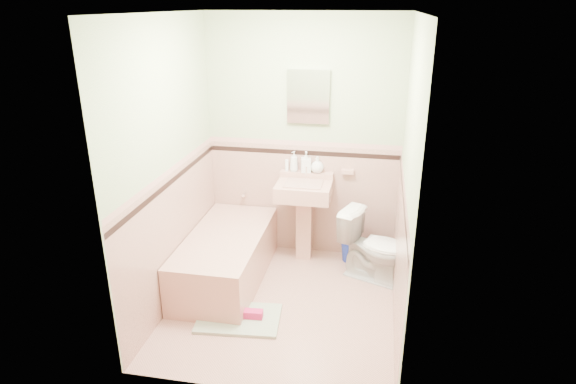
% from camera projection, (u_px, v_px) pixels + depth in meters
% --- Properties ---
extents(floor, '(2.20, 2.20, 0.00)m').
position_uv_depth(floor, '(283.00, 304.00, 4.48)').
color(floor, tan).
rests_on(floor, ground).
extents(ceiling, '(2.20, 2.20, 0.00)m').
position_uv_depth(ceiling, '(282.00, 13.00, 3.58)').
color(ceiling, white).
rests_on(ceiling, ground).
extents(wall_back, '(2.50, 0.00, 2.50)m').
position_uv_depth(wall_back, '(303.00, 140.00, 5.04)').
color(wall_back, beige).
rests_on(wall_back, ground).
extents(wall_front, '(2.50, 0.00, 2.50)m').
position_uv_depth(wall_front, '(247.00, 232.00, 3.02)').
color(wall_front, beige).
rests_on(wall_front, ground).
extents(wall_left, '(0.00, 2.50, 2.50)m').
position_uv_depth(wall_left, '(168.00, 167.00, 4.21)').
color(wall_left, beige).
rests_on(wall_left, ground).
extents(wall_right, '(0.00, 2.50, 2.50)m').
position_uv_depth(wall_right, '(407.00, 182.00, 3.86)').
color(wall_right, beige).
rests_on(wall_right, ground).
extents(wainscot_back, '(2.00, 0.00, 2.00)m').
position_uv_depth(wainscot_back, '(302.00, 199.00, 5.26)').
color(wainscot_back, tan).
rests_on(wainscot_back, ground).
extents(wainscot_front, '(2.00, 0.00, 2.00)m').
position_uv_depth(wainscot_front, '(251.00, 319.00, 3.27)').
color(wainscot_front, tan).
rests_on(wainscot_front, ground).
extents(wainscot_left, '(0.00, 2.20, 2.20)m').
position_uv_depth(wainscot_left, '(176.00, 236.00, 4.44)').
color(wainscot_left, tan).
rests_on(wainscot_left, ground).
extents(wainscot_right, '(0.00, 2.20, 2.20)m').
position_uv_depth(wainscot_right, '(399.00, 255.00, 4.10)').
color(wainscot_right, tan).
rests_on(wainscot_right, ground).
extents(accent_back, '(2.00, 0.00, 2.00)m').
position_uv_depth(accent_back, '(303.00, 153.00, 5.07)').
color(accent_back, black).
rests_on(accent_back, ground).
extents(accent_front, '(2.00, 0.00, 2.00)m').
position_uv_depth(accent_front, '(249.00, 249.00, 3.09)').
color(accent_front, black).
rests_on(accent_front, ground).
extents(accent_left, '(0.00, 2.20, 2.20)m').
position_uv_depth(accent_left, '(171.00, 182.00, 4.25)').
color(accent_left, black).
rests_on(accent_left, ground).
extents(accent_right, '(0.00, 2.20, 2.20)m').
position_uv_depth(accent_right, '(403.00, 197.00, 3.91)').
color(accent_right, black).
rests_on(accent_right, ground).
extents(cap_back, '(2.00, 0.00, 2.00)m').
position_uv_depth(cap_back, '(303.00, 143.00, 5.04)').
color(cap_back, tan).
rests_on(cap_back, ground).
extents(cap_front, '(2.00, 0.00, 2.00)m').
position_uv_depth(cap_front, '(248.00, 235.00, 3.05)').
color(cap_front, tan).
rests_on(cap_front, ground).
extents(cap_left, '(0.00, 2.20, 2.20)m').
position_uv_depth(cap_left, '(170.00, 171.00, 4.21)').
color(cap_left, tan).
rests_on(cap_left, ground).
extents(cap_right, '(0.00, 2.20, 2.20)m').
position_uv_depth(cap_right, '(404.00, 186.00, 3.87)').
color(cap_right, tan).
rests_on(cap_right, ground).
extents(bathtub, '(0.70, 1.50, 0.45)m').
position_uv_depth(bathtub, '(226.00, 258.00, 4.81)').
color(bathtub, tan).
rests_on(bathtub, floor).
extents(tub_faucet, '(0.04, 0.12, 0.04)m').
position_uv_depth(tub_faucet, '(245.00, 194.00, 5.33)').
color(tub_faucet, silver).
rests_on(tub_faucet, wall_back).
extents(sink, '(0.55, 0.48, 0.87)m').
position_uv_depth(sink, '(304.00, 222.00, 5.11)').
color(sink, tan).
rests_on(sink, floor).
extents(sink_faucet, '(0.02, 0.02, 0.10)m').
position_uv_depth(sink_faucet, '(306.00, 171.00, 5.05)').
color(sink_faucet, silver).
rests_on(sink_faucet, sink).
extents(medicine_cabinet, '(0.42, 0.04, 0.53)m').
position_uv_depth(medicine_cabinet, '(308.00, 97.00, 4.84)').
color(medicine_cabinet, white).
rests_on(medicine_cabinet, wall_back).
extents(soap_dish, '(0.12, 0.07, 0.04)m').
position_uv_depth(soap_dish, '(348.00, 172.00, 5.03)').
color(soap_dish, tan).
rests_on(soap_dish, wall_back).
extents(soap_bottle_left, '(0.11, 0.11, 0.21)m').
position_uv_depth(soap_bottle_left, '(294.00, 161.00, 5.08)').
color(soap_bottle_left, '#B2B2B2').
rests_on(soap_bottle_left, sink).
extents(soap_bottle_mid, '(0.12, 0.12, 0.22)m').
position_uv_depth(soap_bottle_mid, '(306.00, 162.00, 5.06)').
color(soap_bottle_mid, '#B2B2B2').
rests_on(soap_bottle_mid, sink).
extents(soap_bottle_right, '(0.15, 0.15, 0.17)m').
position_uv_depth(soap_bottle_right, '(317.00, 165.00, 5.04)').
color(soap_bottle_right, '#B2B2B2').
rests_on(soap_bottle_right, sink).
extents(tube, '(0.04, 0.04, 0.12)m').
position_uv_depth(tube, '(287.00, 165.00, 5.11)').
color(tube, white).
rests_on(tube, sink).
extents(toilet, '(0.77, 0.61, 0.69)m').
position_uv_depth(toilet, '(375.00, 247.00, 4.78)').
color(toilet, white).
rests_on(toilet, floor).
extents(bucket, '(0.24, 0.24, 0.22)m').
position_uv_depth(bucket, '(351.00, 251.00, 5.21)').
color(bucket, '#182D9B').
rests_on(bucket, floor).
extents(bath_mat, '(0.74, 0.53, 0.03)m').
position_uv_depth(bath_mat, '(239.00, 318.00, 4.25)').
color(bath_mat, '#8FA186').
rests_on(bath_mat, floor).
extents(shoe, '(0.17, 0.09, 0.07)m').
position_uv_depth(shoe, '(253.00, 314.00, 4.23)').
color(shoe, '#BF1E59').
rests_on(shoe, bath_mat).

